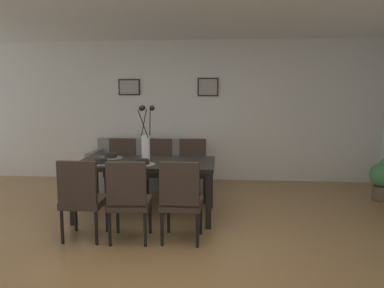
{
  "coord_description": "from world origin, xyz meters",
  "views": [
    {
      "loc": [
        0.69,
        -3.65,
        1.63
      ],
      "look_at": [
        0.3,
        1.34,
        0.94
      ],
      "focal_mm": 34.34,
      "sensor_mm": 36.0,
      "label": 1
    }
  ],
  "objects_px": {
    "sofa": "(147,170)",
    "bowl_near_left": "(101,161)",
    "dining_chair_far_left": "(129,197)",
    "dining_chair_mid_left": "(181,197)",
    "framed_picture_left": "(129,87)",
    "bowl_near_right": "(111,155)",
    "dining_table": "(146,167)",
    "framed_picture_center": "(208,87)",
    "bowl_far_left": "(143,161)",
    "dining_chair_far_right": "(158,166)",
    "dining_chair_near_left": "(82,196)",
    "dining_chair_near_right": "(122,165)",
    "potted_plant": "(382,177)",
    "dining_chair_mid_right": "(192,166)",
    "centerpiece_vase": "(146,140)"
  },
  "relations": [
    {
      "from": "dining_chair_near_left",
      "to": "bowl_near_right",
      "type": "distance_m",
      "value": 1.13
    },
    {
      "from": "bowl_near_left",
      "to": "centerpiece_vase",
      "type": "bearing_deg",
      "value": 21.63
    },
    {
      "from": "dining_chair_far_left",
      "to": "framed_picture_left",
      "type": "distance_m",
      "value": 3.35
    },
    {
      "from": "bowl_near_left",
      "to": "bowl_far_left",
      "type": "relative_size",
      "value": 1.0
    },
    {
      "from": "dining_table",
      "to": "framed_picture_center",
      "type": "height_order",
      "value": "framed_picture_center"
    },
    {
      "from": "framed_picture_left",
      "to": "bowl_near_right",
      "type": "bearing_deg",
      "value": -84.14
    },
    {
      "from": "bowl_near_right",
      "to": "sofa",
      "type": "relative_size",
      "value": 0.09
    },
    {
      "from": "dining_chair_near_left",
      "to": "bowl_far_left",
      "type": "bearing_deg",
      "value": 51.07
    },
    {
      "from": "dining_chair_far_right",
      "to": "bowl_near_right",
      "type": "xyz_separation_m",
      "value": [
        -0.54,
        -0.66,
        0.27
      ]
    },
    {
      "from": "bowl_far_left",
      "to": "framed_picture_center",
      "type": "height_order",
      "value": "framed_picture_center"
    },
    {
      "from": "dining_chair_far_left",
      "to": "dining_chair_mid_left",
      "type": "relative_size",
      "value": 1.0
    },
    {
      "from": "dining_chair_near_right",
      "to": "bowl_near_right",
      "type": "bearing_deg",
      "value": -87.51
    },
    {
      "from": "dining_chair_far_left",
      "to": "bowl_near_left",
      "type": "xyz_separation_m",
      "value": [
        -0.53,
        0.68,
        0.27
      ]
    },
    {
      "from": "dining_table",
      "to": "sofa",
      "type": "distance_m",
      "value": 1.73
    },
    {
      "from": "dining_chair_mid_right",
      "to": "framed_picture_center",
      "type": "bearing_deg",
      "value": 81.28
    },
    {
      "from": "dining_chair_far_left",
      "to": "dining_chair_mid_right",
      "type": "relative_size",
      "value": 1.0
    },
    {
      "from": "bowl_far_left",
      "to": "sofa",
      "type": "bearing_deg",
      "value": 99.73
    },
    {
      "from": "bowl_far_left",
      "to": "framed_picture_left",
      "type": "relative_size",
      "value": 0.42
    },
    {
      "from": "framed_picture_center",
      "to": "framed_picture_left",
      "type": "bearing_deg",
      "value": 180.0
    },
    {
      "from": "framed_picture_left",
      "to": "potted_plant",
      "type": "xyz_separation_m",
      "value": [
        4.18,
        -1.16,
        -1.37
      ]
    },
    {
      "from": "bowl_near_right",
      "to": "framed_picture_left",
      "type": "height_order",
      "value": "framed_picture_left"
    },
    {
      "from": "dining_chair_near_left",
      "to": "dining_chair_far_left",
      "type": "relative_size",
      "value": 1.0
    },
    {
      "from": "dining_chair_near_left",
      "to": "dining_chair_mid_left",
      "type": "xyz_separation_m",
      "value": [
        1.1,
        0.02,
        0.0
      ]
    },
    {
      "from": "dining_table",
      "to": "sofa",
      "type": "bearing_deg",
      "value": 100.95
    },
    {
      "from": "dining_chair_mid_right",
      "to": "bowl_near_right",
      "type": "bearing_deg",
      "value": -148.06
    },
    {
      "from": "dining_chair_near_left",
      "to": "dining_chair_mid_left",
      "type": "distance_m",
      "value": 1.1
    },
    {
      "from": "bowl_near_right",
      "to": "bowl_far_left",
      "type": "xyz_separation_m",
      "value": [
        0.54,
        -0.43,
        0.0
      ]
    },
    {
      "from": "sofa",
      "to": "bowl_near_right",
      "type": "bearing_deg",
      "value": -98.66
    },
    {
      "from": "dining_chair_far_right",
      "to": "bowl_near_left",
      "type": "xyz_separation_m",
      "value": [
        -0.54,
        -1.09,
        0.27
      ]
    },
    {
      "from": "dining_chair_mid_left",
      "to": "framed_picture_center",
      "type": "relative_size",
      "value": 2.4
    },
    {
      "from": "dining_chair_far_right",
      "to": "dining_chair_mid_left",
      "type": "distance_m",
      "value": 1.83
    },
    {
      "from": "dining_table",
      "to": "dining_chair_mid_right",
      "type": "xyz_separation_m",
      "value": [
        0.55,
        0.89,
        -0.15
      ]
    },
    {
      "from": "bowl_near_left",
      "to": "dining_chair_far_left",
      "type": "bearing_deg",
      "value": -52.15
    },
    {
      "from": "bowl_near_right",
      "to": "framed_picture_center",
      "type": "height_order",
      "value": "framed_picture_center"
    },
    {
      "from": "dining_table",
      "to": "dining_chair_mid_left",
      "type": "xyz_separation_m",
      "value": [
        0.56,
        -0.86,
        -0.15
      ]
    },
    {
      "from": "centerpiece_vase",
      "to": "framed_picture_center",
      "type": "bearing_deg",
      "value": 70.98
    },
    {
      "from": "sofa",
      "to": "bowl_near_left",
      "type": "bearing_deg",
      "value": -96.7
    },
    {
      "from": "dining_chair_mid_left",
      "to": "bowl_near_right",
      "type": "height_order",
      "value": "dining_chair_mid_left"
    },
    {
      "from": "dining_chair_far_right",
      "to": "bowl_near_right",
      "type": "distance_m",
      "value": 0.9
    },
    {
      "from": "bowl_near_right",
      "to": "potted_plant",
      "type": "distance_m",
      "value": 4.08
    },
    {
      "from": "potted_plant",
      "to": "dining_chair_near_right",
      "type": "bearing_deg",
      "value": -178.3
    },
    {
      "from": "dining_chair_far_left",
      "to": "bowl_near_left",
      "type": "height_order",
      "value": "dining_chair_far_left"
    },
    {
      "from": "dining_table",
      "to": "sofa",
      "type": "height_order",
      "value": "sofa"
    },
    {
      "from": "bowl_far_left",
      "to": "framed_picture_left",
      "type": "xyz_separation_m",
      "value": [
        -0.74,
        2.35,
        0.97
      ]
    },
    {
      "from": "sofa",
      "to": "dining_chair_mid_right",
      "type": "bearing_deg",
      "value": -41.45
    },
    {
      "from": "sofa",
      "to": "dining_chair_near_right",
      "type": "bearing_deg",
      "value": -107.24
    },
    {
      "from": "centerpiece_vase",
      "to": "sofa",
      "type": "bearing_deg",
      "value": 100.99
    },
    {
      "from": "dining_chair_near_right",
      "to": "bowl_far_left",
      "type": "bearing_deg",
      "value": -62.05
    },
    {
      "from": "dining_chair_far_right",
      "to": "framed_picture_center",
      "type": "height_order",
      "value": "framed_picture_center"
    },
    {
      "from": "dining_chair_mid_right",
      "to": "sofa",
      "type": "relative_size",
      "value": 0.47
    }
  ]
}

